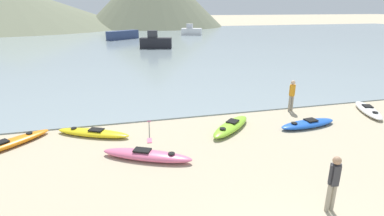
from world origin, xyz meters
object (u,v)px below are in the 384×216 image
kayak_on_sand_3 (4,145)px  person_near_waterline (292,94)px  moored_boat_0 (123,35)px  kayak_on_sand_1 (368,110)px  kayak_on_sand_4 (93,133)px  moored_boat_4 (191,31)px  kayak_on_sand_0 (308,124)px  kayak_on_sand_5 (147,155)px  loose_paddle (149,129)px  moored_boat_3 (156,42)px  kayak_on_sand_2 (231,126)px  person_near_foreground (334,181)px

kayak_on_sand_3 → person_near_waterline: person_near_waterline is taller
moored_boat_0 → kayak_on_sand_3: bearing=-98.5°
kayak_on_sand_1 → kayak_on_sand_4: (-13.39, 0.50, -0.01)m
kayak_on_sand_1 → kayak_on_sand_4: 13.40m
moored_boat_4 → person_near_waterline: bearing=-97.9°
moored_boat_0 → moored_boat_4: size_ratio=1.29×
kayak_on_sand_0 → moored_boat_4: (6.55, 46.31, 0.64)m
kayak_on_sand_4 → moored_boat_4: size_ratio=0.75×
kayak_on_sand_0 → kayak_on_sand_5: size_ratio=0.89×
moored_boat_0 → loose_paddle: bearing=-90.6°
loose_paddle → person_near_waterline: bearing=5.1°
kayak_on_sand_0 → moored_boat_3: moored_boat_3 is taller
kayak_on_sand_1 → kayak_on_sand_5: 11.65m
kayak_on_sand_0 → kayak_on_sand_1: 4.20m
loose_paddle → kayak_on_sand_3: bearing=-175.5°
kayak_on_sand_2 → kayak_on_sand_5: bearing=-155.5°
kayak_on_sand_2 → kayak_on_sand_4: (-5.80, 0.86, -0.04)m
kayak_on_sand_4 → moored_boat_3: bearing=76.6°
kayak_on_sand_0 → kayak_on_sand_1: size_ratio=1.00×
person_near_waterline → loose_paddle: (-7.36, -0.65, -0.92)m
kayak_on_sand_2 → kayak_on_sand_4: bearing=171.6°
kayak_on_sand_2 → kayak_on_sand_4: 5.87m
kayak_on_sand_1 → loose_paddle: size_ratio=1.04×
kayak_on_sand_0 → loose_paddle: 7.09m
kayak_on_sand_5 → moored_boat_3: moored_boat_3 is taller
kayak_on_sand_5 → moored_boat_3: size_ratio=0.77×
moored_boat_0 → kayak_on_sand_2: bearing=-85.7°
person_near_foreground → moored_boat_3: 33.61m
kayak_on_sand_4 → kayak_on_sand_2: bearing=-8.4°
person_near_foreground → moored_boat_0: size_ratio=0.29×
person_near_foreground → moored_boat_4: size_ratio=0.38×
kayak_on_sand_5 → moored_boat_4: moored_boat_4 is taller
person_near_foreground → loose_paddle: 7.83m
loose_paddle → kayak_on_sand_1: bearing=-2.9°
moored_boat_0 → loose_paddle: moored_boat_0 is taller
kayak_on_sand_1 → moored_boat_0: bearing=104.7°
kayak_on_sand_3 → kayak_on_sand_5: bearing=-23.6°
kayak_on_sand_3 → kayak_on_sand_4: kayak_on_sand_3 is taller
person_near_foreground → loose_paddle: size_ratio=0.57×
kayak_on_sand_2 → kayak_on_sand_3: 9.02m
kayak_on_sand_5 → loose_paddle: 2.72m
moored_boat_0 → person_near_waterline: bearing=-80.0°
kayak_on_sand_3 → kayak_on_sand_5: 5.62m
moored_boat_0 → kayak_on_sand_4: bearing=-94.0°
moored_boat_3 → moored_boat_4: 20.28m
kayak_on_sand_0 → kayak_on_sand_3: (-12.49, 1.01, -0.01)m
kayak_on_sand_2 → kayak_on_sand_4: size_ratio=0.84×
moored_boat_4 → kayak_on_sand_4: bearing=-109.4°
kayak_on_sand_2 → moored_boat_0: moored_boat_0 is taller
kayak_on_sand_4 → loose_paddle: (2.34, 0.07, -0.12)m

